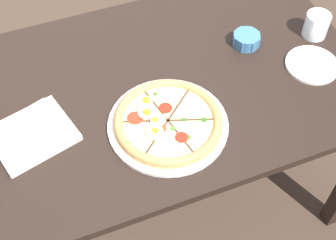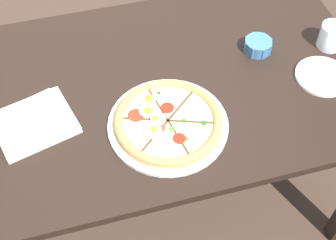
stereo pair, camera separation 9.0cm
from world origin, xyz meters
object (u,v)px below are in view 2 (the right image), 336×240
dining_table (144,105)px  pizza (168,122)px  ramekin_bowl (258,45)px  water_glass (331,37)px  side_saucer (322,76)px  napkin_folded (34,122)px

dining_table → pizza: 0.21m
ramekin_bowl → water_glass: size_ratio=1.13×
pizza → side_saucer: (0.54, 0.06, -0.01)m
side_saucer → pizza: bearing=-173.7°
napkin_folded → dining_table: bearing=10.8°
pizza → water_glass: water_glass is taller
pizza → side_saucer: size_ratio=2.04×
side_saucer → dining_table: bearing=168.7°
dining_table → ramekin_bowl: (0.42, 0.06, 0.11)m
napkin_folded → water_glass: size_ratio=3.10×
pizza → side_saucer: bearing=6.3°
napkin_folded → side_saucer: (0.92, -0.05, -0.01)m
water_glass → napkin_folded: bearing=-175.3°
ramekin_bowl → water_glass: bearing=-9.8°
dining_table → napkin_folded: napkin_folded is taller
pizza → side_saucer: pizza is taller
ramekin_bowl → side_saucer: ramekin_bowl is taller
dining_table → ramekin_bowl: ramekin_bowl is taller
dining_table → water_glass: (0.66, 0.02, 0.13)m
water_glass → side_saucer: water_glass is taller
napkin_folded → side_saucer: size_ratio=1.51×
dining_table → napkin_folded: (-0.35, -0.07, 0.11)m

